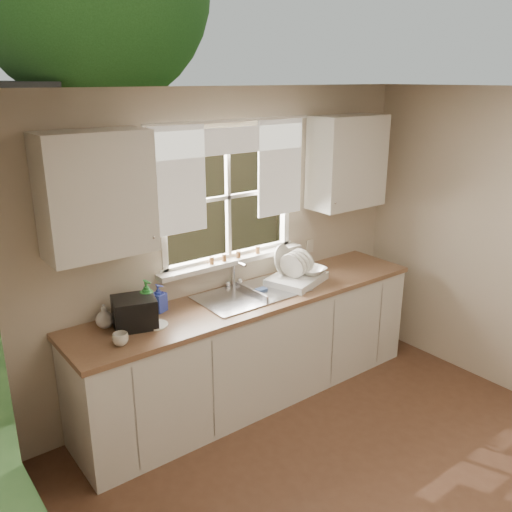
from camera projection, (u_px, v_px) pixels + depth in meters
room_walls at (452, 339)px, 2.88m from camera, size 3.62×4.02×2.50m
ceiling at (470, 91)px, 2.53m from camera, size 3.60×4.00×0.02m
window at (230, 217)px, 4.36m from camera, size 1.38×0.16×1.06m
curtains at (232, 162)px, 4.18m from camera, size 1.50×0.03×0.81m
base_cabinets at (254, 349)px, 4.45m from camera, size 3.00×0.62×0.87m
countertop at (254, 298)px, 4.31m from camera, size 3.04×0.65×0.04m
upper_cabinet_left at (96, 194)px, 3.45m from camera, size 0.70×0.33×0.80m
upper_cabinet_right at (347, 162)px, 4.78m from camera, size 0.70×0.33×0.80m
wall_outlet at (310, 246)px, 4.98m from camera, size 0.08×0.01×0.12m
sill_jars at (233, 256)px, 4.40m from camera, size 0.50×0.04×0.06m
backyard at (34, 20)px, 8.91m from camera, size 20.00×10.00×6.13m
sink at (251, 303)px, 4.35m from camera, size 0.88×0.52×0.40m
dish_rack at (296, 275)px, 4.55m from camera, size 0.57×0.50×0.31m
bowl at (312, 271)px, 4.58m from camera, size 0.26×0.26×0.06m
soap_bottle_a at (147, 300)px, 3.83m from camera, size 0.13×0.13×0.30m
soap_bottle_b at (159, 298)px, 3.98m from camera, size 0.12×0.12×0.21m
soap_bottle_c at (104, 316)px, 3.74m from camera, size 0.15×0.15×0.16m
saucer at (156, 325)px, 3.78m from camera, size 0.17×0.17×0.01m
cup at (120, 339)px, 3.50m from camera, size 0.12×0.12×0.08m
black_appliance at (134, 312)px, 3.74m from camera, size 0.35×0.32×0.21m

